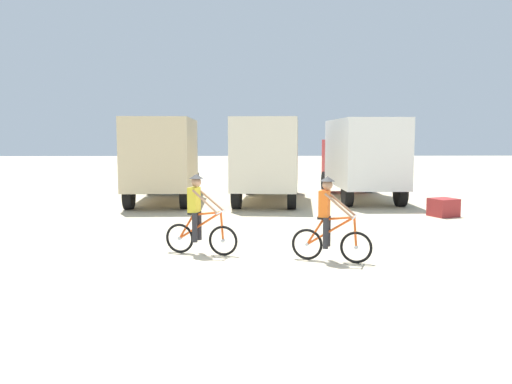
% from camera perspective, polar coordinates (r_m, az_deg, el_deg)
% --- Properties ---
extents(ground_plane, '(120.00, 120.00, 0.00)m').
position_cam_1_polar(ground_plane, '(11.49, 0.50, -7.31)').
color(ground_plane, beige).
extents(box_truck_tan_camper, '(2.47, 6.78, 3.35)m').
position_cam_1_polar(box_truck_tan_camper, '(21.67, -9.92, 3.91)').
color(box_truck_tan_camper, '#CCB78E').
rests_on(box_truck_tan_camper, ground).
extents(box_truck_cream_rv, '(3.09, 6.97, 3.35)m').
position_cam_1_polar(box_truck_cream_rv, '(21.40, 1.32, 3.97)').
color(box_truck_cream_rv, beige).
rests_on(box_truck_cream_rv, ground).
extents(box_truck_white_box, '(2.42, 6.76, 3.35)m').
position_cam_1_polar(box_truck_white_box, '(22.51, 11.34, 3.96)').
color(box_truck_white_box, white).
rests_on(box_truck_white_box, ground).
extents(cyclist_orange_shirt, '(1.67, 0.68, 1.82)m').
position_cam_1_polar(cyclist_orange_shirt, '(11.88, -6.27, -2.74)').
color(cyclist_orange_shirt, black).
rests_on(cyclist_orange_shirt, ground).
extents(cyclist_cowboy_hat, '(1.65, 0.73, 1.82)m').
position_cam_1_polar(cyclist_cowboy_hat, '(11.24, 7.92, -3.27)').
color(cyclist_cowboy_hat, black).
rests_on(cyclist_cowboy_hat, ground).
extents(supply_crate, '(1.01, 0.99, 0.60)m').
position_cam_1_polar(supply_crate, '(18.56, 19.70, -1.59)').
color(supply_crate, '#9E2D2D').
rests_on(supply_crate, ground).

